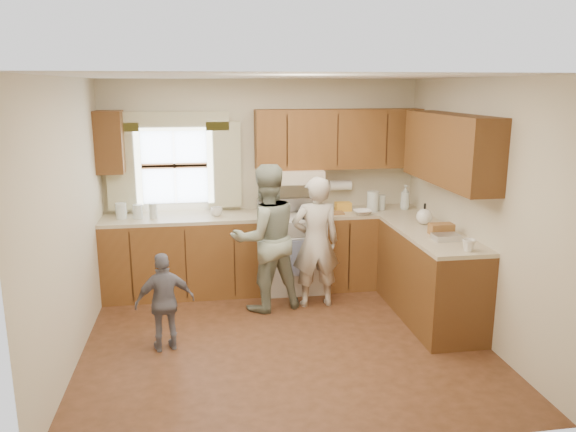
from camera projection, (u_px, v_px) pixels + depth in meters
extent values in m
plane|color=#422714|center=(284.00, 340.00, 5.47)|extent=(3.80, 3.80, 0.00)
plane|color=white|center=(284.00, 76.00, 4.90)|extent=(3.80, 3.80, 0.00)
plane|color=beige|center=(263.00, 184.00, 6.87)|extent=(3.80, 0.00, 3.80)
plane|color=beige|center=(326.00, 278.00, 3.50)|extent=(3.80, 0.00, 3.80)
plane|color=beige|center=(69.00, 223.00, 4.90)|extent=(0.00, 3.50, 3.50)
plane|color=beige|center=(476.00, 209.00, 5.47)|extent=(0.00, 3.50, 3.50)
cube|color=#46260F|center=(183.00, 257.00, 6.61)|extent=(1.82, 0.60, 0.90)
cube|color=#46260F|center=(369.00, 249.00, 6.96)|extent=(1.22, 0.60, 0.90)
cube|color=#3A1C0D|center=(429.00, 277.00, 5.92)|extent=(0.60, 1.65, 0.90)
cube|color=#C3B292|center=(181.00, 218.00, 6.51)|extent=(1.82, 0.60, 0.04)
cube|color=#C3B292|center=(371.00, 212.00, 6.85)|extent=(1.22, 0.60, 0.04)
cube|color=#C3B292|center=(432.00, 234.00, 5.81)|extent=(0.60, 1.65, 0.04)
cube|color=#46260F|center=(339.00, 139.00, 6.72)|extent=(2.00, 0.33, 0.70)
cube|color=#3A1C0D|center=(110.00, 142.00, 6.32)|extent=(0.30, 0.33, 0.70)
cube|color=#3A1C0D|center=(450.00, 149.00, 5.64)|extent=(0.33, 1.65, 0.70)
cube|color=beige|center=(290.00, 176.00, 6.66)|extent=(0.76, 0.45, 0.15)
cube|color=silver|center=(175.00, 165.00, 6.63)|extent=(0.90, 0.03, 0.90)
cube|color=#FFC94B|center=(124.00, 167.00, 6.50)|extent=(0.40, 0.05, 1.02)
cube|color=#FFC94B|center=(224.00, 165.00, 6.67)|extent=(0.40, 0.05, 1.02)
cube|color=#FFC94B|center=(172.00, 121.00, 6.47)|extent=(1.30, 0.05, 0.22)
cylinder|color=white|center=(340.00, 185.00, 6.92)|extent=(0.27, 0.12, 0.12)
imported|color=silver|center=(216.00, 212.00, 6.52)|extent=(0.16, 0.16, 0.11)
imported|color=silver|center=(405.00, 197.00, 6.86)|extent=(0.15, 0.15, 0.30)
imported|color=silver|center=(362.00, 212.00, 6.60)|extent=(0.24, 0.24, 0.05)
imported|color=silver|center=(469.00, 245.00, 5.13)|extent=(0.14, 0.14, 0.11)
cylinder|color=silver|center=(121.00, 211.00, 6.38)|extent=(0.12, 0.12, 0.18)
cylinder|color=silver|center=(138.00, 212.00, 6.39)|extent=(0.11, 0.11, 0.16)
cube|color=olive|center=(334.00, 213.00, 6.65)|extent=(0.23, 0.17, 0.02)
cube|color=gold|center=(343.00, 206.00, 6.80)|extent=(0.19, 0.13, 0.10)
cylinder|color=silver|center=(373.00, 201.00, 6.75)|extent=(0.14, 0.14, 0.24)
cylinder|color=silver|center=(381.00, 202.00, 6.85)|extent=(0.11, 0.11, 0.18)
sphere|color=silver|center=(424.00, 217.00, 6.12)|extent=(0.17, 0.17, 0.17)
cube|color=olive|center=(441.00, 229.00, 5.73)|extent=(0.24, 0.13, 0.11)
cube|color=silver|center=(446.00, 237.00, 5.51)|extent=(0.25, 0.18, 0.06)
cylinder|color=silver|center=(153.00, 211.00, 6.40)|extent=(0.09, 0.09, 0.18)
cube|color=silver|center=(291.00, 253.00, 6.79)|extent=(0.76, 0.64, 0.90)
cube|color=#B7B7BC|center=(288.00, 205.00, 6.92)|extent=(0.76, 0.10, 0.16)
cylinder|color=#B7B7BC|center=(296.00, 240.00, 6.42)|extent=(0.68, 0.03, 0.03)
cube|color=#4E66B8|center=(300.00, 258.00, 6.46)|extent=(0.22, 0.02, 0.42)
cylinder|color=black|center=(275.00, 214.00, 6.77)|extent=(0.18, 0.18, 0.01)
cylinder|color=black|center=(304.00, 213.00, 6.83)|extent=(0.18, 0.18, 0.01)
cylinder|color=black|center=(278.00, 219.00, 6.53)|extent=(0.18, 0.18, 0.01)
cylinder|color=black|center=(308.00, 218.00, 6.59)|extent=(0.18, 0.18, 0.01)
imported|color=beige|center=(316.00, 242.00, 6.19)|extent=(0.54, 0.36, 1.47)
imported|color=#1F3823|center=(266.00, 238.00, 6.09)|extent=(0.93, 0.81, 1.62)
imported|color=slate|center=(165.00, 302.00, 5.19)|extent=(0.59, 0.34, 0.94)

